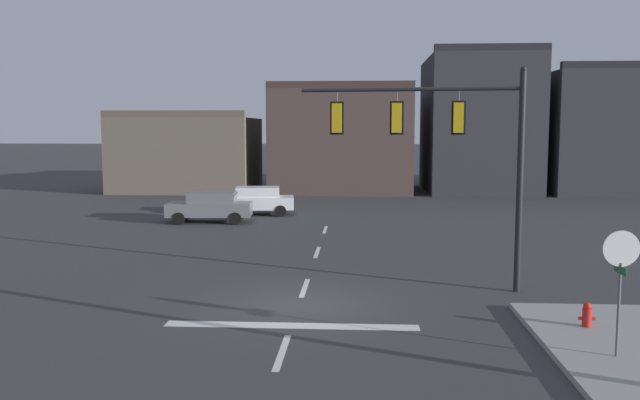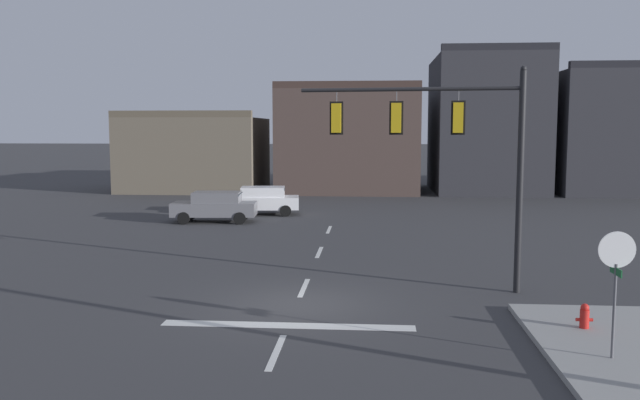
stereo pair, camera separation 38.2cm
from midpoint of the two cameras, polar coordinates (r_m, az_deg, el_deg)
ground_plane at (r=18.91m, az=-1.43°, el=-8.96°), size 400.00×400.00×0.00m
stop_bar_paint at (r=17.00m, az=-2.14°, el=-10.70°), size 6.40×0.50×0.01m
lane_centreline at (r=20.84m, az=-0.86°, el=-7.53°), size 0.16×26.40×0.01m
signal_mast_near_side at (r=20.49m, az=11.39°, el=5.17°), size 6.71×0.92×6.76m
stop_sign at (r=15.13m, az=24.73°, el=-5.03°), size 0.76×0.64×2.83m
car_lot_nearside at (r=35.54m, az=-8.69°, el=-0.51°), size 4.55×2.16×1.61m
car_lot_middle at (r=38.30m, az=-4.79°, el=0.01°), size 4.60×2.32×1.61m
fire_hydrant at (r=17.51m, az=22.32°, el=-9.56°), size 0.40×0.30×0.75m
building_row at (r=54.09m, az=13.83°, el=5.06°), size 52.61×13.17×10.92m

